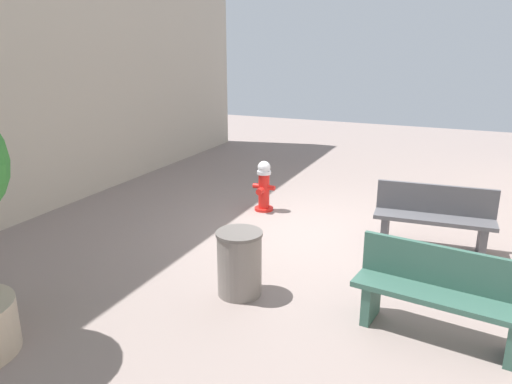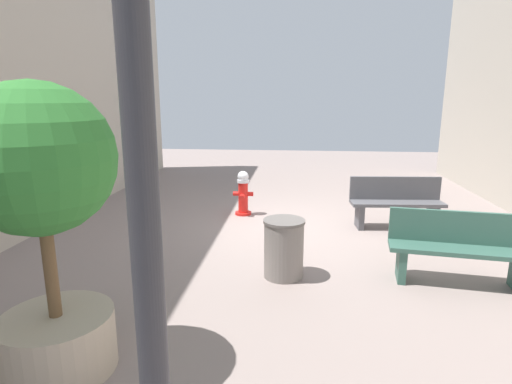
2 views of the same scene
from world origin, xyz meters
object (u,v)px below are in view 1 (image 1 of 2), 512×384
object	(u,v)px
fire_hydrant	(264,186)
bench_near	(434,216)
bench_far	(441,292)
trash_bin	(239,263)

from	to	relation	value
fire_hydrant	bench_near	world-z (taller)	bench_near
fire_hydrant	bench_far	world-z (taller)	bench_far
fire_hydrant	trash_bin	distance (m)	3.15
bench_near	bench_far	bearing A→B (deg)	96.27
bench_near	bench_far	xyz separation A→B (m)	(-0.26, 2.40, 0.00)
fire_hydrant	bench_near	xyz separation A→B (m)	(-2.98, 0.56, 0.03)
bench_far	fire_hydrant	bearing A→B (deg)	-42.46
trash_bin	bench_near	bearing A→B (deg)	-129.70
bench_far	trash_bin	bearing A→B (deg)	0.93
fire_hydrant	trash_bin	bearing A→B (deg)	107.56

